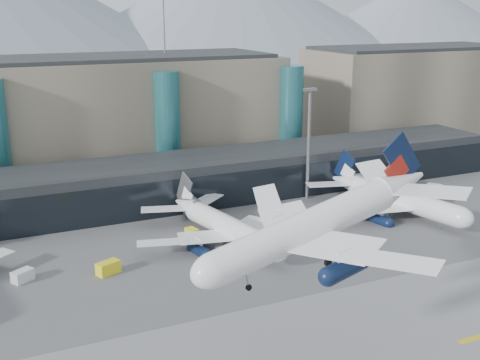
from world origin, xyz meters
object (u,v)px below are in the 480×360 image
at_px(veh_a, 23,276).
at_px(veh_d, 339,206).
at_px(jet_parked_right, 390,190).
at_px(jet_parked_mid, 220,217).
at_px(veh_c, 214,245).
at_px(veh_h, 108,268).
at_px(lightmast_mid, 309,138).
at_px(hero_jet, 327,212).
at_px(veh_b, 192,233).
at_px(veh_g, 270,222).
at_px(veh_e, 422,208).

height_order(veh_a, veh_d, veh_a).
bearing_deg(jet_parked_right, veh_d, 47.26).
relative_size(jet_parked_mid, veh_c, 10.11).
bearing_deg(veh_c, jet_parked_right, 44.18).
bearing_deg(veh_h, veh_c, -16.79).
height_order(veh_c, veh_d, veh_c).
relative_size(lightmast_mid, hero_jet, 0.77).
distance_m(veh_b, veh_c, 8.25).
height_order(veh_d, veh_g, veh_d).
relative_size(jet_parked_mid, jet_parked_right, 0.94).
distance_m(hero_jet, jet_parked_mid, 48.54).
bearing_deg(jet_parked_mid, veh_b, 38.61).
relative_size(lightmast_mid, veh_d, 10.54).
bearing_deg(veh_b, veh_e, -109.17).
xyz_separation_m(veh_b, veh_c, (1.33, -8.14, 0.21)).
bearing_deg(veh_h, veh_g, -7.76).
bearing_deg(veh_h, veh_b, 6.08).
bearing_deg(veh_a, veh_b, -19.28).
height_order(hero_jet, jet_parked_mid, hero_jet).
bearing_deg(veh_d, veh_b, 151.43).
bearing_deg(veh_h, jet_parked_mid, -6.72).
bearing_deg(veh_a, jet_parked_mid, -26.42).
relative_size(veh_e, veh_g, 1.27).
bearing_deg(veh_a, veh_h, -44.63).
bearing_deg(veh_d, veh_h, 161.05).
bearing_deg(jet_parked_right, veh_g, 72.40).
bearing_deg(veh_g, hero_jet, -56.24).
distance_m(veh_d, veh_g, 18.67).
relative_size(hero_jet, jet_parked_right, 0.86).
relative_size(lightmast_mid, jet_parked_right, 0.66).
xyz_separation_m(hero_jet, veh_b, (1.44, 49.06, -19.74)).
xyz_separation_m(jet_parked_mid, jet_parked_right, (39.86, 0.09, 0.27)).
distance_m(jet_parked_mid, veh_b, 6.76).
height_order(veh_a, veh_h, veh_h).
bearing_deg(veh_c, veh_d, 54.70).
xyz_separation_m(hero_jet, veh_a, (-30.36, 41.76, -19.59)).
distance_m(veh_c, veh_d, 35.18).
bearing_deg(veh_h, veh_e, -20.00).
bearing_deg(hero_jet, veh_h, 108.32).
relative_size(jet_parked_mid, veh_g, 16.80).
distance_m(veh_c, veh_h, 20.00).
distance_m(lightmast_mid, veh_d, 17.11).
bearing_deg(jet_parked_mid, lightmast_mid, -73.00).
distance_m(jet_parked_mid, veh_e, 46.69).
relative_size(veh_a, veh_d, 1.39).
bearing_deg(jet_parked_mid, veh_a, 84.17).
bearing_deg(veh_g, jet_parked_mid, -112.76).
bearing_deg(veh_e, veh_b, 164.18).
distance_m(jet_parked_right, veh_d, 11.44).
distance_m(veh_b, veh_g, 16.59).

